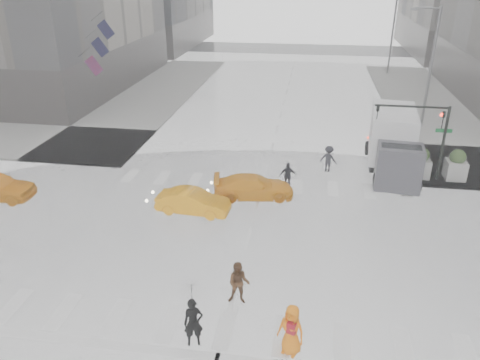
% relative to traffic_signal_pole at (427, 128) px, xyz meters
% --- Properties ---
extents(ground, '(120.00, 120.00, 0.00)m').
position_rel_traffic_signal_pole_xyz_m(ground, '(-9.01, -8.01, -3.22)').
color(ground, black).
rests_on(ground, ground).
extents(sidewalk_nw, '(35.00, 35.00, 0.15)m').
position_rel_traffic_signal_pole_xyz_m(sidewalk_nw, '(-28.51, 9.49, -3.14)').
color(sidewalk_nw, slate).
rests_on(sidewalk_nw, ground).
extents(road_markings, '(18.00, 48.00, 0.01)m').
position_rel_traffic_signal_pole_xyz_m(road_markings, '(-9.01, -8.01, -3.21)').
color(road_markings, silver).
rests_on(road_markings, ground).
extents(traffic_signal_pole, '(4.45, 0.42, 4.50)m').
position_rel_traffic_signal_pole_xyz_m(traffic_signal_pole, '(0.00, 0.00, 0.00)').
color(traffic_signal_pole, black).
rests_on(traffic_signal_pole, ground).
extents(street_lamp_near, '(2.15, 0.22, 9.00)m').
position_rel_traffic_signal_pole_xyz_m(street_lamp_near, '(1.86, 9.99, 1.73)').
color(street_lamp_near, '#59595B').
rests_on(street_lamp_near, ground).
extents(street_lamp_far, '(2.15, 0.22, 9.00)m').
position_rel_traffic_signal_pole_xyz_m(street_lamp_far, '(1.86, 29.99, 1.73)').
color(street_lamp_far, '#59595B').
rests_on(street_lamp_far, ground).
extents(planter_west, '(1.10, 1.10, 1.80)m').
position_rel_traffic_signal_pole_xyz_m(planter_west, '(-2.01, 0.19, -2.23)').
color(planter_west, slate).
rests_on(planter_west, ground).
extents(planter_mid, '(1.10, 1.10, 1.80)m').
position_rel_traffic_signal_pole_xyz_m(planter_mid, '(-0.01, 0.19, -2.23)').
color(planter_mid, slate).
rests_on(planter_mid, ground).
extents(planter_east, '(1.10, 1.10, 1.80)m').
position_rel_traffic_signal_pole_xyz_m(planter_east, '(1.99, 0.19, -2.23)').
color(planter_east, slate).
rests_on(planter_east, ground).
extents(flag_cluster, '(2.87, 3.06, 4.69)m').
position_rel_traffic_signal_pole_xyz_m(flag_cluster, '(-24.09, 10.49, 2.42)').
color(flag_cluster, '#59595B').
rests_on(flag_cluster, ground).
extents(pedestrian_black, '(1.21, 1.22, 2.43)m').
position_rel_traffic_signal_pole_xyz_m(pedestrian_black, '(-9.88, -14.81, -1.63)').
color(pedestrian_black, black).
rests_on(pedestrian_black, ground).
extents(pedestrian_brown, '(0.84, 0.65, 1.72)m').
position_rel_traffic_signal_pole_xyz_m(pedestrian_brown, '(-8.74, -12.50, -2.36)').
color(pedestrian_brown, '#4D301B').
rests_on(pedestrian_brown, ground).
extents(pedestrian_orange, '(1.05, 0.87, 1.83)m').
position_rel_traffic_signal_pole_xyz_m(pedestrian_orange, '(-6.70, -14.69, -2.30)').
color(pedestrian_orange, orange).
rests_on(pedestrian_orange, ground).
extents(pedestrian_far_a, '(0.98, 0.68, 1.55)m').
position_rel_traffic_signal_pole_xyz_m(pedestrian_far_a, '(-7.56, -2.28, -2.44)').
color(pedestrian_far_a, black).
rests_on(pedestrian_far_a, ground).
extents(pedestrian_far_b, '(1.20, 0.92, 1.64)m').
position_rel_traffic_signal_pole_xyz_m(pedestrian_far_b, '(-5.26, 0.49, -2.40)').
color(pedestrian_far_b, black).
rests_on(pedestrian_far_b, ground).
extents(taxi_mid, '(3.83, 1.60, 1.23)m').
position_rel_traffic_signal_pole_xyz_m(taxi_mid, '(-12.12, -5.94, -2.60)').
color(taxi_mid, orange).
rests_on(taxi_mid, ground).
extents(taxi_rear, '(4.04, 2.37, 1.25)m').
position_rel_traffic_signal_pole_xyz_m(taxi_rear, '(-9.31, -3.70, -2.59)').
color(taxi_rear, orange).
rests_on(taxi_rear, ground).
extents(box_truck, '(2.54, 6.77, 3.60)m').
position_rel_traffic_signal_pole_xyz_m(box_truck, '(-1.51, 1.06, -1.30)').
color(box_truck, '#BAB9BC').
rests_on(box_truck, ground).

